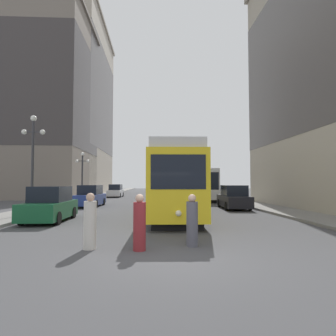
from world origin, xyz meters
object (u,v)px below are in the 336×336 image
(pedestrian_on_sidewalk, at_px, (192,222))
(lamp_post_left_far, at_px, (82,169))
(streetcar, at_px, (172,181))
(transit_bus, at_px, (196,183))
(parked_car_left_mid, at_px, (90,197))
(pedestrian_crossing_far, at_px, (140,224))
(parked_car_right_far, at_px, (234,198))
(lamp_post_left_near, at_px, (33,149))
(parked_car_left_far, at_px, (116,191))
(parked_car_left_near, at_px, (50,205))
(pedestrian_crossing_near, at_px, (90,223))

(pedestrian_on_sidewalk, height_order, lamp_post_left_far, lamp_post_left_far)
(streetcar, bearing_deg, transit_bus, 77.71)
(parked_car_left_mid, relative_size, pedestrian_crossing_far, 2.88)
(parked_car_right_far, bearing_deg, pedestrian_on_sidewalk, 71.99)
(lamp_post_left_near, bearing_deg, transit_bus, 52.15)
(parked_car_right_far, distance_m, parked_car_left_far, 22.56)
(streetcar, xyz_separation_m, parked_car_right_far, (5.03, 3.56, -1.26))
(streetcar, bearing_deg, parked_car_left_near, -152.44)
(parked_car_left_mid, xyz_separation_m, pedestrian_crossing_far, (4.99, -16.27, -0.07))
(pedestrian_on_sidewalk, xyz_separation_m, lamp_post_left_far, (-8.53, 20.69, 2.72))
(pedestrian_on_sidewalk, bearing_deg, parked_car_left_far, -157.98)
(parked_car_left_near, xyz_separation_m, pedestrian_on_sidewalk, (6.63, -6.26, -0.08))
(parked_car_left_far, height_order, pedestrian_crossing_far, parked_car_left_far)
(transit_bus, height_order, parked_car_left_far, transit_bus)
(parked_car_left_mid, distance_m, pedestrian_on_sidewalk, 17.11)
(streetcar, height_order, parked_car_left_far, streetcar)
(pedestrian_crossing_near, bearing_deg, parked_car_left_near, 135.72)
(parked_car_right_far, distance_m, pedestrian_crossing_near, 15.57)
(streetcar, bearing_deg, parked_car_right_far, 37.15)
(streetcar, bearing_deg, lamp_post_left_near, -172.11)
(pedestrian_crossing_near, relative_size, lamp_post_left_far, 0.34)
(pedestrian_on_sidewalk, bearing_deg, streetcar, -169.56)
(pedestrian_crossing_far, bearing_deg, pedestrian_on_sidewalk, 156.63)
(parked_car_right_far, height_order, pedestrian_crossing_near, parked_car_right_far)
(transit_bus, relative_size, lamp_post_left_far, 2.40)
(pedestrian_on_sidewalk, bearing_deg, parked_car_left_near, -122.95)
(parked_car_left_mid, distance_m, parked_car_right_far, 11.98)
(transit_bus, bearing_deg, parked_car_left_near, -121.96)
(parked_car_left_far, relative_size, pedestrian_on_sidewalk, 2.83)
(parked_car_left_near, relative_size, pedestrian_crossing_far, 2.60)
(pedestrian_crossing_near, bearing_deg, lamp_post_left_near, 139.02)
(transit_bus, relative_size, parked_car_left_far, 2.60)
(parked_car_left_mid, bearing_deg, lamp_post_left_far, 113.19)
(lamp_post_left_near, height_order, lamp_post_left_far, lamp_post_left_near)
(pedestrian_crossing_far, distance_m, pedestrian_on_sidewalk, 1.71)
(parked_car_right_far, relative_size, pedestrian_crossing_far, 3.00)
(parked_car_left_near, bearing_deg, parked_car_right_far, 29.76)
(lamp_post_left_far, bearing_deg, lamp_post_left_near, -90.00)
(parked_car_left_near, xyz_separation_m, lamp_post_left_far, (-1.90, 14.42, 2.64))
(parked_car_right_far, bearing_deg, transit_bus, -80.48)
(parked_car_left_near, bearing_deg, lamp_post_left_near, 129.39)
(parked_car_left_mid, height_order, lamp_post_left_far, lamp_post_left_far)
(parked_car_left_far, bearing_deg, pedestrian_on_sidewalk, -76.64)
(lamp_post_left_near, bearing_deg, pedestrian_crossing_near, -58.52)
(pedestrian_crossing_near, bearing_deg, parked_car_left_mid, 119.81)
(transit_bus, xyz_separation_m, pedestrian_crossing_near, (-6.90, -24.60, -1.16))
(pedestrian_crossing_near, distance_m, lamp_post_left_near, 10.81)
(streetcar, bearing_deg, lamp_post_left_far, 129.07)
(pedestrian_crossing_near, height_order, pedestrian_crossing_far, pedestrian_crossing_near)
(parked_car_left_near, distance_m, pedestrian_on_sidewalk, 9.12)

